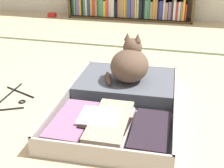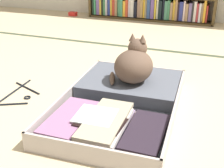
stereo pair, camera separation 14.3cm
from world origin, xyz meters
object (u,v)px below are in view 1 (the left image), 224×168
(open_suitcase, at_px, (120,99))
(small_red_pouch, at_px, (52,15))
(black_cat, at_px, (130,64))
(clothes_hanger, at_px, (9,100))

(open_suitcase, distance_m, small_red_pouch, 2.54)
(open_suitcase, height_order, black_cat, black_cat)
(clothes_hanger, bearing_deg, small_red_pouch, 109.13)
(black_cat, height_order, clothes_hanger, black_cat)
(open_suitcase, distance_m, black_cat, 0.22)
(open_suitcase, bearing_deg, black_cat, 82.96)
(clothes_hanger, distance_m, small_red_pouch, 2.36)
(open_suitcase, height_order, clothes_hanger, open_suitcase)
(open_suitcase, bearing_deg, clothes_hanger, -170.23)
(open_suitcase, xyz_separation_m, black_cat, (0.02, 0.16, 0.15))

